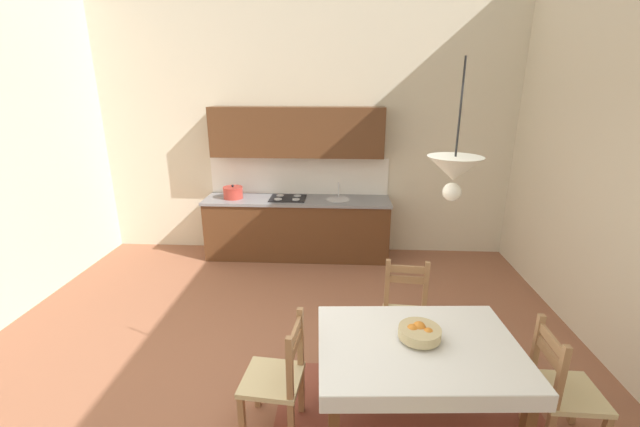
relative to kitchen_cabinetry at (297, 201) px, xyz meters
The scene contains 9 objects.
ground_plane 3.08m from the kitchen_cabinetry, 88.15° to the right, with size 6.66×7.04×0.10m, color #935B42.
wall_back 1.21m from the kitchen_cabinetry, 74.04° to the left, with size 6.66×0.12×4.04m, color beige.
kitchen_cabinetry is the anchor object (origin of this frame).
dining_table 3.46m from the kitchen_cabinetry, 69.34° to the right, with size 1.47×1.10×0.75m.
dining_chair_kitchen_side 2.71m from the kitchen_cabinetry, 61.61° to the right, with size 0.45×0.45×0.93m.
dining_chair_tv_side 3.31m from the kitchen_cabinetry, 86.27° to the right, with size 0.46×0.46×0.93m.
dining_chair_window_side 3.99m from the kitchen_cabinetry, 55.81° to the right, with size 0.43×0.43×0.93m.
fruit_bowl 3.42m from the kitchen_cabinetry, 68.92° to the right, with size 0.30×0.30×0.12m.
pendant_lamp 3.78m from the kitchen_cabinetry, 68.69° to the right, with size 0.32×0.32×0.80m.
Camera 1 is at (0.57, -2.74, 2.49)m, focal length 22.62 mm.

